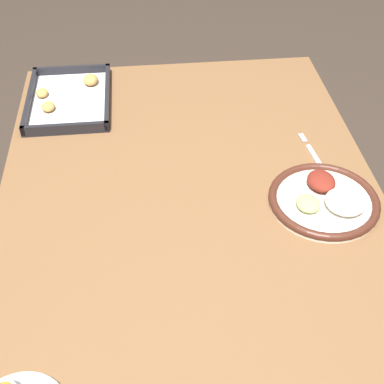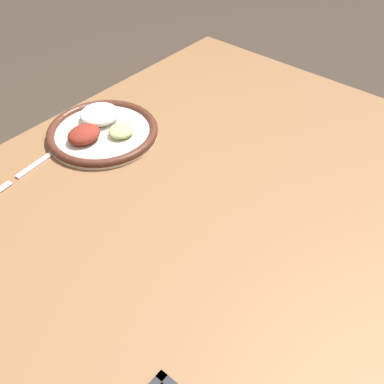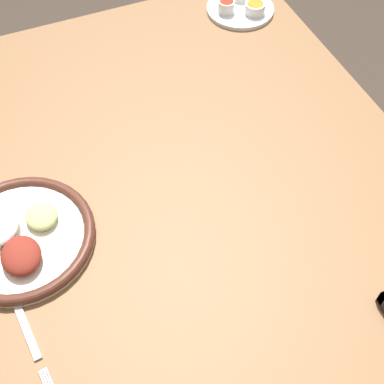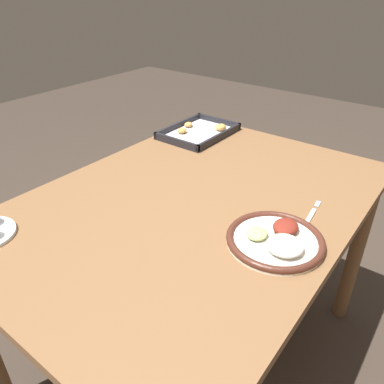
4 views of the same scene
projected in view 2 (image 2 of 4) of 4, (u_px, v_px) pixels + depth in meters
ground_plane at (189, 381)px, 1.40m from camera, size 8.00×8.00×0.00m
dining_table at (187, 242)px, 0.95m from camera, size 1.28×0.92×0.76m
dinner_plate at (102, 130)px, 1.04m from camera, size 0.26×0.26×0.04m
fork at (39, 162)px, 0.97m from camera, size 0.20×0.04×0.00m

